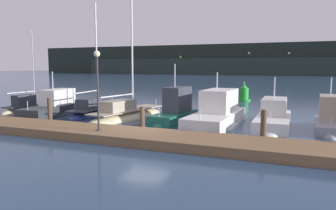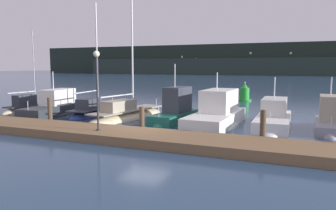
# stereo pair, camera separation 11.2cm
# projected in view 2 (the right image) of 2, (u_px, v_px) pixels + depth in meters

# --- Properties ---
(ground_plane) EXTENTS (400.00, 400.00, 0.00)m
(ground_plane) POSITION_uv_depth(u_px,v_px,m) (144.00, 133.00, 18.43)
(ground_plane) COLOR navy
(dock) EXTENTS (33.63, 2.80, 0.45)m
(dock) POSITION_uv_depth(u_px,v_px,m) (127.00, 136.00, 16.63)
(dock) COLOR brown
(dock) RESTS_ON ground
(mooring_pile_1) EXTENTS (0.28, 0.28, 1.78)m
(mooring_pile_1) POSITION_uv_depth(u_px,v_px,m) (50.00, 112.00, 20.54)
(mooring_pile_1) COLOR #4C3D2D
(mooring_pile_1) RESTS_ON ground
(mooring_pile_2) EXTENTS (0.28, 0.28, 1.53)m
(mooring_pile_2) POSITION_uv_depth(u_px,v_px,m) (142.00, 120.00, 18.07)
(mooring_pile_2) COLOR #4C3D2D
(mooring_pile_2) RESTS_ON ground
(mooring_pile_3) EXTENTS (0.28, 0.28, 1.67)m
(mooring_pile_3) POSITION_uv_depth(u_px,v_px,m) (263.00, 127.00, 15.59)
(mooring_pile_3) COLOR #4C3D2D
(mooring_pile_3) RESTS_ON ground
(sailboat_berth_1) EXTENTS (1.84, 5.61, 7.30)m
(sailboat_berth_1) POSITION_uv_depth(u_px,v_px,m) (31.00, 109.00, 27.22)
(sailboat_berth_1) COLOR beige
(sailboat_berth_1) RESTS_ON ground
(motorboat_berth_2) EXTENTS (2.92, 6.96, 3.81)m
(motorboat_berth_2) POSITION_uv_depth(u_px,v_px,m) (54.00, 110.00, 25.08)
(motorboat_berth_2) COLOR #2D3338
(motorboat_berth_2) RESTS_ON ground
(sailboat_berth_3) EXTENTS (2.46, 6.62, 9.12)m
(sailboat_berth_3) POSITION_uv_depth(u_px,v_px,m) (94.00, 113.00, 25.27)
(sailboat_berth_3) COLOR navy
(sailboat_berth_3) RESTS_ON ground
(sailboat_berth_4) EXTENTS (3.27, 8.13, 10.78)m
(sailboat_berth_4) POSITION_uv_depth(u_px,v_px,m) (127.00, 116.00, 23.33)
(sailboat_berth_4) COLOR beige
(sailboat_berth_4) RESTS_ON ground
(motorboat_berth_5) EXTENTS (2.17, 5.13, 4.47)m
(motorboat_berth_5) POSITION_uv_depth(u_px,v_px,m) (175.00, 116.00, 21.92)
(motorboat_berth_5) COLOR #195647
(motorboat_berth_5) RESTS_ON ground
(motorboat_berth_6) EXTENTS (2.80, 7.47, 4.01)m
(motorboat_berth_6) POSITION_uv_depth(u_px,v_px,m) (216.00, 119.00, 20.64)
(motorboat_berth_6) COLOR white
(motorboat_berth_6) RESTS_ON ground
(motorboat_berth_7) EXTENTS (2.24, 6.74, 3.54)m
(motorboat_berth_7) POSITION_uv_depth(u_px,v_px,m) (273.00, 122.00, 20.31)
(motorboat_berth_7) COLOR white
(motorboat_berth_7) RESTS_ON ground
(motorboat_berth_8) EXTENTS (1.70, 5.29, 3.81)m
(motorboat_berth_8) POSITION_uv_depth(u_px,v_px,m) (329.00, 125.00, 18.99)
(motorboat_berth_8) COLOR gray
(motorboat_berth_8) RESTS_ON ground
(channel_buoy) EXTENTS (1.48, 1.48, 2.04)m
(channel_buoy) POSITION_uv_depth(u_px,v_px,m) (245.00, 94.00, 35.32)
(channel_buoy) COLOR green
(channel_buoy) RESTS_ON ground
(dock_lamppost) EXTENTS (0.32, 0.32, 4.06)m
(dock_lamppost) POSITION_uv_depth(u_px,v_px,m) (97.00, 78.00, 16.51)
(dock_lamppost) COLOR #2D2D33
(dock_lamppost) RESTS_ON dock
(hillside_backdrop) EXTENTS (240.00, 23.00, 13.24)m
(hillside_backdrop) POSITION_uv_depth(u_px,v_px,m) (278.00, 60.00, 138.49)
(hillside_backdrop) COLOR #1E2823
(hillside_backdrop) RESTS_ON ground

